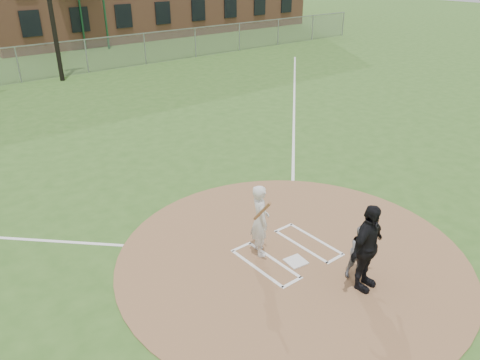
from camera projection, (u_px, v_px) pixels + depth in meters
ground at (292, 256)px, 11.31m from camera, size 140.00×140.00×0.00m
dirt_circle at (292, 256)px, 11.30m from camera, size 8.40×8.40×0.02m
home_plate at (296, 261)px, 11.06m from camera, size 0.50×0.50×0.03m
foul_line_first at (294, 105)px, 22.71m from camera, size 17.04×17.04×0.01m
catcher at (361, 252)px, 10.33m from camera, size 0.76×0.70×1.27m
umpire at (367, 248)px, 9.81m from camera, size 1.24×0.67×2.01m
batters_boxes at (287, 253)px, 11.40m from camera, size 2.08×1.88×0.01m
batter_at_plate at (260, 220)px, 11.03m from camera, size 0.70×1.09×1.82m
outfield_fence at (18, 65)px, 26.32m from camera, size 56.08×0.08×2.03m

